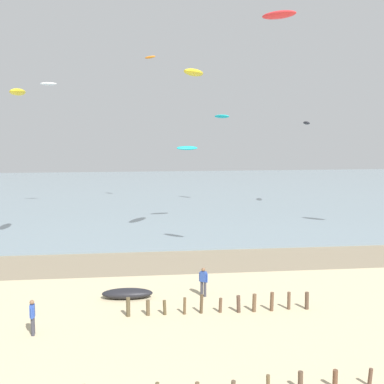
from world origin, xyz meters
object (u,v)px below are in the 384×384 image
object	(u,v)px
kite_aloft_4	(150,57)
kite_aloft_9	(306,123)
kite_aloft_8	(48,84)
grounded_kite	(127,293)
kite_aloft_12	(187,148)
kite_aloft_11	(279,15)
kite_aloft_7	(194,72)
kite_aloft_10	(222,116)
kite_aloft_2	(18,92)
person_by_waterline	(203,281)
person_mid_beach	(33,316)

from	to	relation	value
kite_aloft_4	kite_aloft_9	bearing A→B (deg)	45.49
kite_aloft_8	kite_aloft_9	bearing A→B (deg)	175.80
grounded_kite	kite_aloft_12	xyz separation A→B (m)	(5.69, 21.02, 7.42)
kite_aloft_12	grounded_kite	bearing A→B (deg)	-116.70
kite_aloft_8	kite_aloft_11	distance (m)	32.49
grounded_kite	kite_aloft_9	xyz separation A→B (m)	(20.44, 28.34, 9.95)
kite_aloft_7	kite_aloft_12	bearing A→B (deg)	25.42
grounded_kite	kite_aloft_4	world-z (taller)	kite_aloft_4
grounded_kite	kite_aloft_9	world-z (taller)	kite_aloft_9
kite_aloft_9	kite_aloft_11	bearing A→B (deg)	-10.58
kite_aloft_10	kite_aloft_7	bearing A→B (deg)	-56.82
kite_aloft_2	kite_aloft_8	distance (m)	17.83
kite_aloft_2	kite_aloft_11	world-z (taller)	kite_aloft_11
person_by_waterline	kite_aloft_4	xyz separation A→B (m)	(-1.92, 31.03, 16.84)
kite_aloft_10	kite_aloft_2	bearing A→B (deg)	-84.57
kite_aloft_2	kite_aloft_9	bearing A→B (deg)	-59.18
person_by_waterline	kite_aloft_7	distance (m)	18.03
kite_aloft_8	kite_aloft_9	size ratio (longest dim) A/B	0.81
kite_aloft_2	kite_aloft_11	size ratio (longest dim) A/B	1.36
grounded_kite	kite_aloft_4	xyz separation A→B (m)	(2.46, 30.88, 17.46)
kite_aloft_7	person_mid_beach	bearing A→B (deg)	177.94
kite_aloft_2	person_by_waterline	bearing A→B (deg)	-132.60
grounded_kite	kite_aloft_9	bearing A→B (deg)	-122.99
person_by_waterline	kite_aloft_12	bearing A→B (deg)	86.47
kite_aloft_7	kite_aloft_9	world-z (taller)	kite_aloft_7
kite_aloft_7	kite_aloft_12	world-z (taller)	kite_aloft_7
kite_aloft_9	kite_aloft_2	bearing A→B (deg)	-46.97
grounded_kite	kite_aloft_7	distance (m)	19.11
person_mid_beach	kite_aloft_9	size ratio (longest dim) A/B	0.76
kite_aloft_4	kite_aloft_7	xyz separation A→B (m)	(2.83, -18.73, -3.69)
person_by_waterline	kite_aloft_2	world-z (taller)	kite_aloft_2
kite_aloft_9	kite_aloft_11	size ratio (longest dim) A/B	1.00
kite_aloft_11	grounded_kite	bearing A→B (deg)	57.12
person_mid_beach	kite_aloft_8	size ratio (longest dim) A/B	0.94
kite_aloft_2	kite_aloft_4	size ratio (longest dim) A/B	1.65
person_by_waterline	kite_aloft_2	bearing A→B (deg)	136.92
kite_aloft_11	kite_aloft_12	world-z (taller)	kite_aloft_11
person_by_waterline	kite_aloft_9	distance (m)	34.01
kite_aloft_10	kite_aloft_11	size ratio (longest dim) A/B	0.99
kite_aloft_8	kite_aloft_10	distance (m)	20.16
person_mid_beach	person_by_waterline	xyz separation A→B (m)	(8.75, 4.37, 0.00)
kite_aloft_4	person_mid_beach	bearing A→B (deg)	-47.37
kite_aloft_2	kite_aloft_11	distance (m)	20.15
grounded_kite	kite_aloft_2	xyz separation A→B (m)	(-8.18, 11.60, 12.10)
kite_aloft_4	kite_aloft_12	xyz separation A→B (m)	(3.23, -9.86, -10.04)
kite_aloft_2	kite_aloft_7	bearing A→B (deg)	-87.15
kite_aloft_4	kite_aloft_11	bearing A→B (deg)	-23.03
kite_aloft_11	kite_aloft_2	bearing A→B (deg)	14.91
person_mid_beach	kite_aloft_11	size ratio (longest dim) A/B	0.76
grounded_kite	kite_aloft_12	bearing A→B (deg)	-102.34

